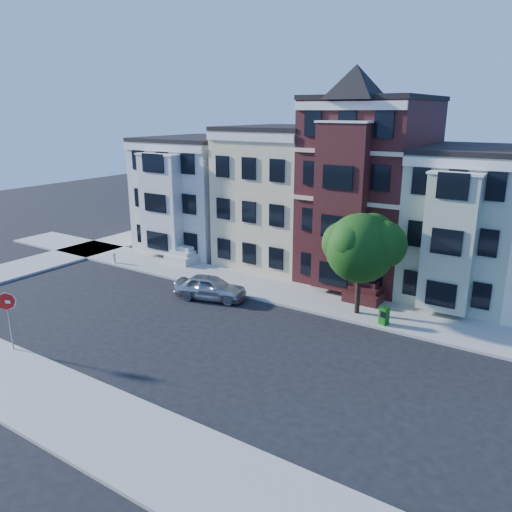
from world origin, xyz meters
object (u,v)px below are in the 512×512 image
Objects in this scene: street_tree at (360,253)px; newspaper_box at (384,316)px; parked_car at (210,287)px; fire_hydrant at (114,259)px; stop_sign at (9,317)px.

street_tree is 7.38× the size of newspaper_box.
street_tree is 9.54m from parked_car.
street_tree is 3.69m from newspaper_box.
fire_hydrant is at bearing 65.37° from parked_car.
newspaper_box reaches higher than fire_hydrant.
parked_car reaches higher than newspaper_box.
stop_sign is (-14.15, -12.84, 1.17)m from newspaper_box.
street_tree reaches higher than stop_sign.
street_tree is at bearing -88.94° from parked_car.
stop_sign is (-3.62, -10.94, 1.04)m from parked_car.
parked_car is 4.64× the size of newspaper_box.
stop_sign is at bearing 145.93° from parked_car.
newspaper_box is 21.20m from fire_hydrant.
newspaper_box is (1.86, -0.72, -3.11)m from street_tree.
parked_car is at bearing -8.86° from fire_hydrant.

